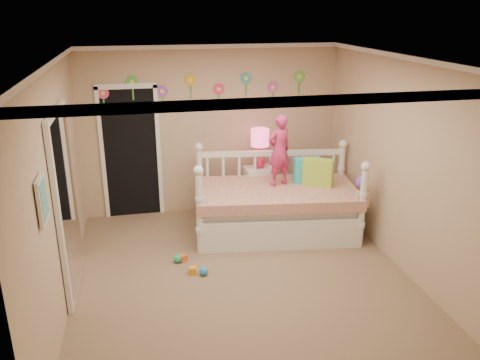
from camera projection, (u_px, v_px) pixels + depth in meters
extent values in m
cube|color=#7F684C|center=(242.00, 278.00, 5.94)|extent=(4.00, 4.50, 0.01)
cube|color=white|center=(243.00, 60.00, 5.06)|extent=(4.00, 4.50, 0.01)
cube|color=tan|center=(211.00, 130.00, 7.57)|extent=(4.00, 0.01, 2.60)
cube|color=tan|center=(57.00, 191.00, 5.10)|extent=(0.01, 4.50, 2.60)
cube|color=tan|center=(403.00, 166.00, 5.89)|extent=(0.01, 4.50, 2.60)
cube|color=#29B6CE|center=(306.00, 170.00, 7.05)|extent=(0.38, 0.14, 0.37)
cube|color=#9FCA3D|center=(318.00, 172.00, 6.93)|extent=(0.43, 0.35, 0.39)
imported|color=#CE2E69|center=(279.00, 150.00, 6.85)|extent=(0.43, 0.35, 1.03)
cube|color=white|center=(259.00, 191.00, 7.66)|extent=(0.48, 0.38, 0.77)
sphere|color=#D41C55|center=(260.00, 163.00, 7.50)|extent=(0.17, 0.17, 0.17)
cylinder|color=#D41C55|center=(260.00, 152.00, 7.44)|extent=(0.03, 0.03, 0.35)
cylinder|color=#FF4C7D|center=(260.00, 137.00, 7.37)|extent=(0.28, 0.28, 0.26)
cube|color=black|center=(131.00, 152.00, 7.40)|extent=(0.90, 0.04, 2.07)
cube|color=white|center=(67.00, 202.00, 5.47)|extent=(0.07, 1.30, 2.10)
cube|color=white|center=(42.00, 200.00, 4.19)|extent=(0.05, 0.34, 0.42)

